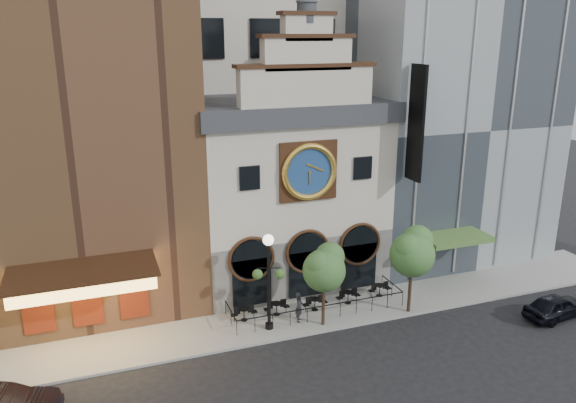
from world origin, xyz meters
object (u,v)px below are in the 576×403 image
(bistro_1, at_px, (277,308))
(tree_left, at_px, (325,267))
(bistro_2, at_px, (315,303))
(car_right, at_px, (557,306))
(bistro_3, at_px, (348,296))
(bistro_4, at_px, (380,289))
(bistro_0, at_px, (244,313))
(pedestrian, at_px, (299,307))
(lamppost, at_px, (269,271))
(tree_right, at_px, (413,251))

(bistro_1, distance_m, tree_left, 4.31)
(bistro_2, height_order, car_right, car_right)
(bistro_3, relative_size, bistro_4, 1.00)
(bistro_0, bearing_deg, bistro_1, -0.32)
(bistro_0, height_order, bistro_2, same)
(pedestrian, bearing_deg, bistro_2, -28.65)
(bistro_3, distance_m, lamppost, 6.53)
(bistro_0, xyz_separation_m, bistro_1, (2.03, -0.01, 0.00))
(car_right, distance_m, tree_right, 9.34)
(car_right, bearing_deg, bistro_0, 65.78)
(bistro_1, height_order, car_right, car_right)
(bistro_2, xyz_separation_m, car_right, (13.35, -5.50, 0.12))
(bistro_1, bearing_deg, car_right, -20.06)
(bistro_0, xyz_separation_m, lamppost, (1.10, -1.40, 3.08))
(bistro_3, bearing_deg, car_right, -27.10)
(bistro_2, xyz_separation_m, pedestrian, (-1.39, -0.94, 0.46))
(bistro_2, bearing_deg, bistro_4, 4.44)
(bistro_1, distance_m, bistro_2, 2.39)
(lamppost, bearing_deg, tree_right, 11.88)
(bistro_1, xyz_separation_m, tree_right, (7.73, -2.28, 3.46))
(bistro_4, bearing_deg, pedestrian, -167.85)
(bistro_2, bearing_deg, bistro_1, 174.04)
(bistro_0, height_order, bistro_1, same)
(pedestrian, bearing_deg, bistro_4, -50.50)
(bistro_0, relative_size, tree_right, 0.30)
(bistro_0, distance_m, bistro_4, 9.05)
(bistro_2, relative_size, bistro_3, 1.00)
(pedestrian, height_order, lamppost, lamppost)
(tree_left, bearing_deg, bistro_1, 138.04)
(car_right, bearing_deg, pedestrian, 66.57)
(car_right, bearing_deg, bistro_2, 61.36)
(bistro_2, distance_m, tree_left, 3.59)
(bistro_2, distance_m, bistro_4, 4.66)
(bistro_3, height_order, car_right, car_right)
(bistro_2, xyz_separation_m, tree_right, (5.35, -2.03, 3.46))
(pedestrian, height_order, tree_left, tree_left)
(pedestrian, distance_m, tree_left, 3.04)
(car_right, bearing_deg, bistro_3, 56.64)
(bistro_4, relative_size, tree_left, 0.32)
(bistro_2, distance_m, tree_right, 6.69)
(bistro_0, xyz_separation_m, bistro_3, (6.71, -0.10, 0.00))
(bistro_1, height_order, bistro_3, same)
(bistro_1, distance_m, bistro_3, 4.69)
(bistro_1, xyz_separation_m, car_right, (15.73, -5.75, 0.12))
(bistro_1, bearing_deg, pedestrian, -50.27)
(bistro_3, bearing_deg, bistro_2, -176.12)
(bistro_0, distance_m, tree_right, 10.60)
(bistro_4, distance_m, lamppost, 8.66)
(bistro_0, bearing_deg, tree_right, -13.23)
(bistro_1, relative_size, pedestrian, 0.85)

